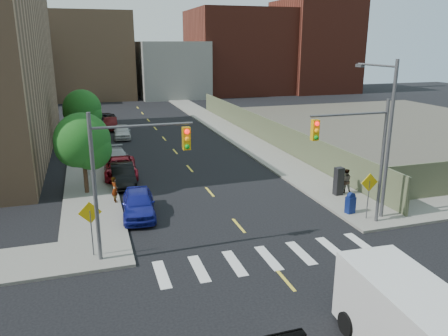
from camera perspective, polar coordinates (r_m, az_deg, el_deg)
ground at (r=18.08m, az=10.74°, el=-17.16°), size 160.00×160.00×0.00m
sidewalk_nw at (r=55.55m, az=-17.47°, el=5.23°), size 3.50×73.00×0.15m
sidewalk_ne at (r=57.61m, az=-1.82°, el=6.33°), size 3.50×73.00×0.15m
fence_north at (r=45.42m, az=5.06°, el=5.13°), size 0.12×44.00×2.50m
gravel_lot at (r=56.77m, az=21.74°, el=5.00°), size 36.00×42.00×0.06m
bg_bldg_midwest at (r=85.23m, az=-16.92°, el=13.85°), size 14.00×16.00×15.00m
bg_bldg_center at (r=84.76m, az=-7.03°, el=12.70°), size 12.00×16.00×10.00m
bg_bldg_east at (r=90.17m, az=1.73°, el=14.92°), size 18.00×18.00×16.00m
bg_bldg_fareast at (r=94.83m, az=11.67°, el=15.27°), size 14.00×16.00×18.00m
smokestack at (r=96.90m, az=14.02°, el=18.10°), size 1.80×1.80×28.00m
signal_nw at (r=19.96m, az=-12.41°, el=0.30°), size 4.59×0.30×7.00m
signal_ne at (r=24.05m, az=17.27°, el=2.62°), size 4.59×0.30×7.00m
streetlight_ne at (r=25.92m, az=20.34°, el=4.83°), size 0.25×3.70×9.00m
warn_sign_nw at (r=21.19m, az=-17.04°, el=-6.36°), size 1.06×0.06×2.83m
warn_sign_ne at (r=25.80m, az=18.41°, el=-2.45°), size 1.06×0.06×2.83m
warn_sign_midwest at (r=34.10m, az=-17.44°, el=2.05°), size 1.06×0.06×2.83m
tree_west_near at (r=29.92m, az=-17.99°, el=3.03°), size 3.66×3.64×5.52m
tree_west_far at (r=44.69m, az=-18.02°, el=7.13°), size 3.66×3.64×5.52m
parked_car_blue at (r=26.06m, az=-11.11°, el=-4.55°), size 2.24×4.73×1.56m
parked_car_black at (r=31.96m, az=-13.09°, el=-0.87°), size 1.57×4.50×1.48m
parked_car_red at (r=33.91m, az=-13.38°, el=0.05°), size 2.60×5.27×1.44m
parked_car_silver at (r=37.47m, az=-13.82°, el=1.42°), size 2.02×4.53×1.29m
parked_car_white at (r=47.69m, az=-13.17°, el=4.67°), size 1.99×4.42×1.47m
parked_car_maroon at (r=52.90m, az=-14.60°, el=5.63°), size 1.63×4.32×1.41m
parked_car_grey at (r=55.24m, az=-15.19°, el=6.08°), size 2.58×5.49×1.52m
cargo_van at (r=15.49m, az=23.21°, el=-18.24°), size 2.72×6.03×2.71m
mailbox at (r=26.72m, az=16.19°, el=-4.42°), size 0.58×0.48×1.26m
payphone at (r=29.58m, az=14.75°, el=-1.68°), size 0.59×0.50×1.85m
pedestrian_west at (r=28.21m, az=-14.08°, el=-2.73°), size 0.51×0.67×1.63m
pedestrian_east at (r=30.15m, az=15.61°, el=-1.63°), size 0.97×0.87×1.63m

